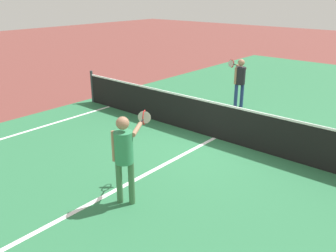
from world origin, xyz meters
TOP-DOWN VIEW (x-y plane):
  - ground_plane at (0.00, 0.00)m, footprint 60.00×60.00m
  - court_surface_inbounds at (0.00, 0.00)m, footprint 10.62×24.40m
  - line_center_service at (0.00, -3.20)m, footprint 0.10×6.40m
  - net at (0.00, 0.00)m, footprint 9.97×0.09m
  - player_near at (0.45, -3.52)m, footprint 0.62×1.13m
  - player_far at (-0.90, 2.70)m, footprint 0.97×0.87m

SIDE VIEW (x-z plane):
  - ground_plane at x=0.00m, z-range 0.00..0.00m
  - court_surface_inbounds at x=0.00m, z-range 0.00..0.00m
  - line_center_service at x=0.00m, z-range 0.00..0.01m
  - net at x=0.00m, z-range -0.04..1.03m
  - player_far at x=-0.90m, z-range 0.18..1.75m
  - player_near at x=0.45m, z-range 0.20..1.82m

